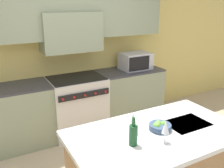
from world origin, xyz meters
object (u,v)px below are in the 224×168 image
(microwave, at_px, (135,61))
(wine_glass_near, at_px, (166,128))
(range_stove, at_px, (77,105))
(wine_bottle, at_px, (133,135))
(wine_glass_far, at_px, (133,119))
(fruit_bowl, at_px, (160,126))

(microwave, bearing_deg, wine_glass_near, -117.18)
(range_stove, bearing_deg, wine_glass_near, -89.00)
(wine_bottle, height_order, wine_glass_far, wine_bottle)
(range_stove, xyz_separation_m, wine_glass_far, (-0.12, -1.84, 0.58))
(wine_bottle, distance_m, wine_glass_far, 0.21)
(range_stove, relative_size, fruit_bowl, 4.42)
(range_stove, height_order, microwave, microwave)
(range_stove, distance_m, fruit_bowl, 1.98)
(range_stove, distance_m, wine_bottle, 2.10)
(wine_glass_far, height_order, fruit_bowl, wine_glass_far)
(range_stove, distance_m, microwave, 1.29)
(fruit_bowl, bearing_deg, range_stove, 94.29)
(microwave, height_order, wine_glass_near, microwave)
(wine_glass_near, distance_m, fruit_bowl, 0.26)
(wine_glass_near, bearing_deg, range_stove, 91.00)
(wine_bottle, distance_m, fruit_bowl, 0.39)
(wine_bottle, relative_size, fruit_bowl, 1.22)
(wine_glass_far, bearing_deg, wine_bottle, -122.09)
(microwave, height_order, fruit_bowl, microwave)
(range_stove, xyz_separation_m, wine_glass_near, (0.04, -2.12, 0.58))
(wine_glass_far, bearing_deg, fruit_bowl, -15.14)
(range_stove, xyz_separation_m, wine_bottle, (-0.23, -2.02, 0.54))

